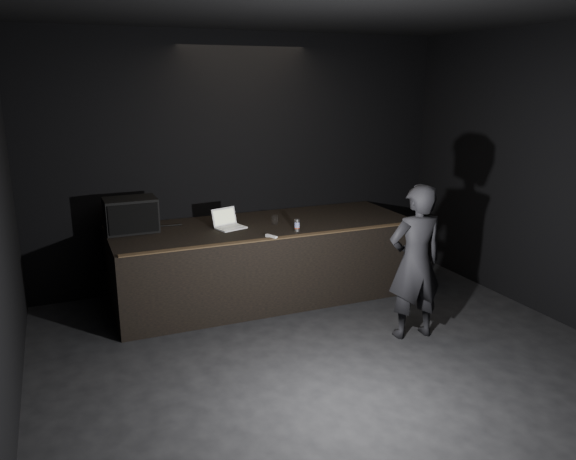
{
  "coord_description": "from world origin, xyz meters",
  "views": [
    {
      "loc": [
        -2.5,
        -4.05,
        2.86
      ],
      "look_at": [
        0.16,
        2.3,
        1.01
      ],
      "focal_mm": 35.0,
      "sensor_mm": 36.0,
      "label": 1
    }
  ],
  "objects_px": {
    "laptop": "(228,223)",
    "beer_can": "(297,225)",
    "person": "(415,262)",
    "stage_riser": "(265,260)",
    "stage_monitor": "(131,215)"
  },
  "relations": [
    {
      "from": "laptop",
      "to": "person",
      "type": "xyz_separation_m",
      "value": [
        1.61,
        -1.86,
        -0.18
      ]
    },
    {
      "from": "stage_riser",
      "to": "person",
      "type": "distance_m",
      "value": 2.19
    },
    {
      "from": "person",
      "to": "stage_riser",
      "type": "bearing_deg",
      "value": -53.29
    },
    {
      "from": "stage_riser",
      "to": "stage_monitor",
      "type": "height_order",
      "value": "stage_monitor"
    },
    {
      "from": "beer_can",
      "to": "person",
      "type": "distance_m",
      "value": 1.6
    },
    {
      "from": "stage_riser",
      "to": "laptop",
      "type": "relative_size",
      "value": 9.28
    },
    {
      "from": "stage_monitor",
      "to": "stage_riser",
      "type": "bearing_deg",
      "value": -11.31
    },
    {
      "from": "stage_riser",
      "to": "laptop",
      "type": "height_order",
      "value": "laptop"
    },
    {
      "from": "laptop",
      "to": "beer_can",
      "type": "xyz_separation_m",
      "value": [
        0.75,
        -0.52,
        0.01
      ]
    },
    {
      "from": "person",
      "to": "laptop",
      "type": "bearing_deg",
      "value": -43.61
    },
    {
      "from": "laptop",
      "to": "person",
      "type": "height_order",
      "value": "person"
    },
    {
      "from": "stage_riser",
      "to": "beer_can",
      "type": "bearing_deg",
      "value": -62.6
    },
    {
      "from": "stage_riser",
      "to": "stage_monitor",
      "type": "xyz_separation_m",
      "value": [
        -1.67,
        0.31,
        0.71
      ]
    },
    {
      "from": "stage_riser",
      "to": "person",
      "type": "relative_size",
      "value": 2.25
    },
    {
      "from": "stage_monitor",
      "to": "laptop",
      "type": "distance_m",
      "value": 1.22
    }
  ]
}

